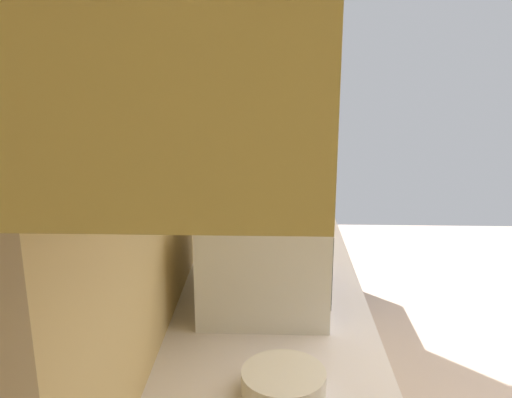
{
  "coord_description": "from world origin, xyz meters",
  "views": [
    {
      "loc": [
        -1.82,
        1.38,
        1.66
      ],
      "look_at": [
        -0.48,
        1.42,
        1.29
      ],
      "focal_mm": 37.25,
      "sensor_mm": 36.0,
      "label": 1
    }
  ],
  "objects": [
    {
      "name": "wall_back",
      "position": [
        0.0,
        1.74,
        1.31
      ],
      "size": [
        4.26,
        0.12,
        2.62
      ],
      "primitive_type": "cube",
      "color": "#E4BD74",
      "rests_on": "ground_plane"
    },
    {
      "name": "oven_range",
      "position": [
        1.73,
        1.34,
        0.46
      ],
      "size": [
        0.58,
        0.69,
        1.07
      ],
      "color": "black",
      "rests_on": "ground_plane"
    },
    {
      "name": "microwave",
      "position": [
        -0.2,
        1.4,
        1.05
      ],
      "size": [
        0.54,
        0.39,
        0.32
      ],
      "color": "white",
      "rests_on": "counter_run"
    },
    {
      "name": "bowl",
      "position": [
        -0.75,
        1.35,
        0.93
      ],
      "size": [
        0.2,
        0.2,
        0.06
      ],
      "color": "silver",
      "rests_on": "counter_run"
    }
  ]
}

